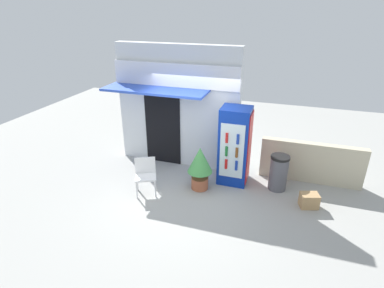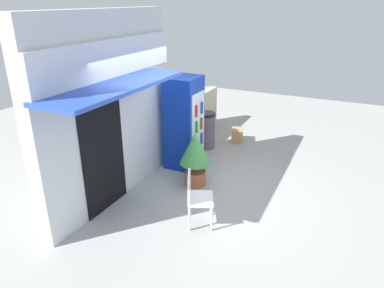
# 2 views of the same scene
# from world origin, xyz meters

# --- Properties ---
(ground) EXTENTS (16.00, 16.00, 0.00)m
(ground) POSITION_xyz_m (0.00, 0.00, 0.00)
(ground) COLOR #A3A39E
(storefront_building) EXTENTS (3.36, 1.07, 3.22)m
(storefront_building) POSITION_xyz_m (-0.68, 1.32, 1.67)
(storefront_building) COLOR silver
(storefront_building) RESTS_ON ground
(drink_cooler) EXTENTS (0.72, 0.69, 1.93)m
(drink_cooler) POSITION_xyz_m (1.02, 0.78, 0.96)
(drink_cooler) COLOR #0C2D9E
(drink_cooler) RESTS_ON ground
(plastic_chair) EXTENTS (0.60, 0.56, 0.86)m
(plastic_chair) POSITION_xyz_m (-0.83, -0.36, 0.51)
(plastic_chair) COLOR white
(plastic_chair) RESTS_ON ground
(potted_plant_near_shop) EXTENTS (0.59, 0.59, 1.08)m
(potted_plant_near_shop) POSITION_xyz_m (0.32, 0.19, 0.65)
(potted_plant_near_shop) COLOR #AD5B3D
(potted_plant_near_shop) RESTS_ON ground
(trash_bin) EXTENTS (0.44, 0.44, 0.88)m
(trash_bin) POSITION_xyz_m (2.10, 0.75, 0.44)
(trash_bin) COLOR #595960
(trash_bin) RESTS_ON ground
(stone_boundary_wall) EXTENTS (2.44, 0.20, 1.04)m
(stone_boundary_wall) POSITION_xyz_m (2.83, 1.38, 0.52)
(stone_boundary_wall) COLOR beige
(stone_boundary_wall) RESTS_ON ground
(cardboard_box) EXTENTS (0.45, 0.38, 0.33)m
(cardboard_box) POSITION_xyz_m (2.83, 0.21, 0.16)
(cardboard_box) COLOR tan
(cardboard_box) RESTS_ON ground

